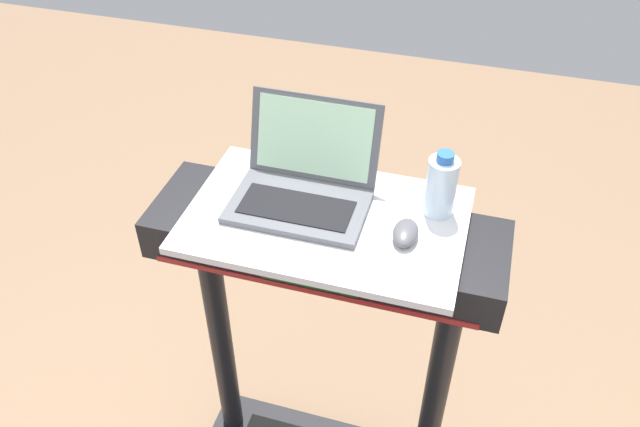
# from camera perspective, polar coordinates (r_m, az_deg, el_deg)

# --- Properties ---
(desk_board) EXTENTS (0.68, 0.44, 0.02)m
(desk_board) POSITION_cam_1_polar(r_m,az_deg,el_deg) (1.60, 0.50, -0.53)
(desk_board) COLOR silver
(desk_board) RESTS_ON treadmill_base
(laptop) EXTENTS (0.34, 0.29, 0.23)m
(laptop) POSITION_cam_1_polar(r_m,az_deg,el_deg) (1.62, -1.44, 2.66)
(laptop) COLOR #515459
(laptop) RESTS_ON desk_board
(computer_mouse) EXTENTS (0.06, 0.10, 0.03)m
(computer_mouse) POSITION_cam_1_polar(r_m,az_deg,el_deg) (1.53, 7.52, -1.68)
(computer_mouse) COLOR #4C4C51
(computer_mouse) RESTS_ON desk_board
(water_bottle) EXTENTS (0.08, 0.08, 0.17)m
(water_bottle) POSITION_cam_1_polar(r_m,az_deg,el_deg) (1.58, 10.59, 2.41)
(water_bottle) COLOR silver
(water_bottle) RESTS_ON desk_board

